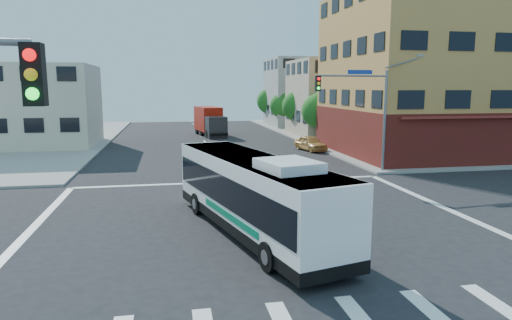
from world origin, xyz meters
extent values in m
plane|color=black|center=(0.00, 0.00, 0.00)|extent=(120.00, 120.00, 0.00)
cube|color=gray|center=(35.00, 35.00, 0.07)|extent=(50.00, 50.00, 0.15)
cube|color=#B58240|center=(20.00, 18.50, 7.00)|extent=(18.00, 15.00, 14.00)
cube|color=#5E1516|center=(20.00, 18.50, 2.00)|extent=(18.09, 15.08, 4.00)
cube|color=maroon|center=(20.00, 11.40, 3.60)|extent=(16.00, 1.60, 0.51)
cube|color=#BCAC8F|center=(17.00, 34.00, 4.50)|extent=(12.00, 10.00, 9.00)
cube|color=#A3A39E|center=(17.00, 48.00, 5.00)|extent=(12.00, 10.00, 10.00)
cube|color=beige|center=(-17.00, 30.00, 4.00)|extent=(12.00, 10.00, 8.00)
cylinder|color=slate|center=(10.80, 10.80, 3.50)|extent=(0.18, 0.18, 7.00)
cylinder|color=slate|center=(8.30, 10.55, 6.60)|extent=(5.01, 0.62, 0.12)
cube|color=black|center=(5.80, 10.30, 6.10)|extent=(0.32, 0.30, 1.00)
sphere|color=#FF0C0C|center=(5.80, 10.13, 6.40)|extent=(0.20, 0.20, 0.20)
sphere|color=yellow|center=(5.80, 10.13, 6.10)|extent=(0.20, 0.20, 0.20)
sphere|color=#19FF33|center=(5.80, 10.13, 5.80)|extent=(0.20, 0.20, 0.20)
cube|color=navy|center=(8.80, 10.60, 6.85)|extent=(1.80, 0.22, 0.28)
cube|color=gray|center=(13.30, 11.05, 8.00)|extent=(0.50, 0.22, 0.14)
cube|color=black|center=(-5.80, -10.30, 6.10)|extent=(0.32, 0.30, 1.00)
sphere|color=#FF0C0C|center=(-5.80, -10.47, 6.40)|extent=(0.20, 0.20, 0.20)
sphere|color=yellow|center=(-5.80, -10.47, 6.10)|extent=(0.20, 0.20, 0.20)
sphere|color=#19FF33|center=(-5.80, -10.47, 5.80)|extent=(0.20, 0.20, 0.20)
cylinder|color=#372114|center=(11.80, 28.00, 0.96)|extent=(0.28, 0.28, 1.92)
sphere|color=#1F621C|center=(11.80, 28.00, 3.37)|extent=(3.60, 3.60, 3.60)
sphere|color=#1F621C|center=(12.20, 27.70, 4.27)|extent=(2.52, 2.52, 2.52)
cylinder|color=#372114|center=(11.80, 36.00, 1.00)|extent=(0.28, 0.28, 1.99)
sphere|color=#1F621C|center=(11.80, 36.00, 3.51)|extent=(3.80, 3.80, 3.80)
sphere|color=#1F621C|center=(12.20, 35.70, 4.46)|extent=(2.66, 2.66, 2.66)
cylinder|color=#372114|center=(11.80, 44.00, 0.94)|extent=(0.28, 0.28, 1.89)
sphere|color=#1F621C|center=(11.80, 44.00, 3.25)|extent=(3.40, 3.40, 3.40)
sphere|color=#1F621C|center=(12.20, 43.70, 4.10)|extent=(2.38, 2.38, 2.38)
cylinder|color=#372114|center=(11.80, 52.00, 1.01)|extent=(0.28, 0.28, 2.03)
sphere|color=#1F621C|center=(11.80, 52.00, 3.63)|extent=(4.00, 4.00, 4.00)
sphere|color=#1F621C|center=(12.20, 51.70, 4.63)|extent=(2.80, 2.80, 2.80)
cube|color=black|center=(-0.49, -0.74, 0.53)|extent=(5.30, 11.89, 0.44)
cube|color=white|center=(-0.49, -0.74, 1.72)|extent=(5.28, 11.86, 2.76)
cube|color=black|center=(-0.49, -0.74, 1.89)|extent=(5.24, 11.54, 1.21)
cube|color=black|center=(-1.92, 4.83, 1.79)|extent=(2.21, 0.62, 1.31)
cube|color=#E5590C|center=(-1.93, 4.86, 2.76)|extent=(1.80, 0.51, 0.27)
cube|color=white|center=(-0.49, -0.74, 3.04)|extent=(5.17, 11.62, 0.12)
cube|color=white|center=(0.23, -3.55, 3.27)|extent=(2.20, 2.49, 0.35)
cube|color=#03754D|center=(-1.58, -1.51, 1.02)|extent=(1.34, 5.16, 0.27)
cube|color=#03754D|center=(0.83, -0.89, 1.02)|extent=(1.34, 5.16, 0.27)
cylinder|color=black|center=(-2.54, 2.58, 0.50)|extent=(0.53, 1.05, 1.01)
cylinder|color=#99999E|center=(-2.67, 2.54, 0.50)|extent=(0.16, 0.50, 0.50)
cylinder|color=black|center=(-0.30, 3.15, 0.50)|extent=(0.53, 1.05, 1.01)
cylinder|color=#99999E|center=(-0.17, 3.19, 0.50)|extent=(0.16, 0.50, 0.50)
cylinder|color=black|center=(-0.69, -4.62, 0.50)|extent=(0.53, 1.05, 1.01)
cylinder|color=#99999E|center=(-0.82, -4.66, 0.50)|extent=(0.16, 0.50, 0.50)
cylinder|color=black|center=(1.55, -4.05, 0.50)|extent=(0.53, 1.05, 1.01)
cylinder|color=#99999E|center=(1.68, -4.01, 0.50)|extent=(0.16, 0.50, 0.50)
cube|color=#242529|center=(1.55, 34.11, 1.24)|extent=(2.52, 2.44, 2.48)
cube|color=black|center=(1.70, 33.21, 1.62)|extent=(1.99, 0.41, 0.96)
cube|color=#A51709|center=(0.94, 37.69, 2.01)|extent=(3.16, 5.66, 2.87)
cube|color=black|center=(1.13, 36.56, 0.53)|extent=(3.35, 7.89, 0.29)
cylinder|color=black|center=(0.53, 34.13, 0.48)|extent=(0.42, 0.99, 0.96)
cylinder|color=black|center=(2.50, 34.47, 0.48)|extent=(0.42, 0.99, 0.96)
cylinder|color=black|center=(0.06, 36.86, 0.48)|extent=(0.42, 0.99, 0.96)
cylinder|color=black|center=(2.04, 37.20, 0.48)|extent=(0.42, 0.99, 0.96)
cylinder|color=black|center=(-0.34, 39.22, 0.48)|extent=(0.42, 0.99, 0.96)
cylinder|color=black|center=(1.64, 39.55, 0.48)|extent=(0.42, 0.99, 0.96)
imported|color=tan|center=(9.15, 22.10, 0.69)|extent=(2.47, 4.33, 1.39)
camera|label=1|loc=(-3.68, -18.26, 5.92)|focal=32.00mm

